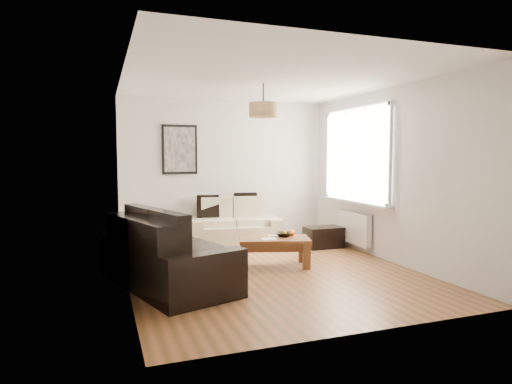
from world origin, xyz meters
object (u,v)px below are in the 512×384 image
object	(u,v)px
loveseat_cream	(234,224)
sofa_leather	(168,251)
coffee_table	(274,252)
ottoman	(323,237)

from	to	relation	value
loveseat_cream	sofa_leather	distance (m)	2.44
sofa_leather	coffee_table	distance (m)	1.67
sofa_leather	ottoman	distance (m)	3.19
sofa_leather	coffee_table	bearing A→B (deg)	-92.15
ottoman	coffee_table	bearing A→B (deg)	-144.97
loveseat_cream	ottoman	xyz separation A→B (m)	(1.44, -0.61, -0.22)
sofa_leather	coffee_table	xyz separation A→B (m)	(1.59, 0.45, -0.22)
coffee_table	sofa_leather	bearing A→B (deg)	-164.12
loveseat_cream	coffee_table	world-z (taller)	loveseat_cream
loveseat_cream	sofa_leather	world-z (taller)	sofa_leather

